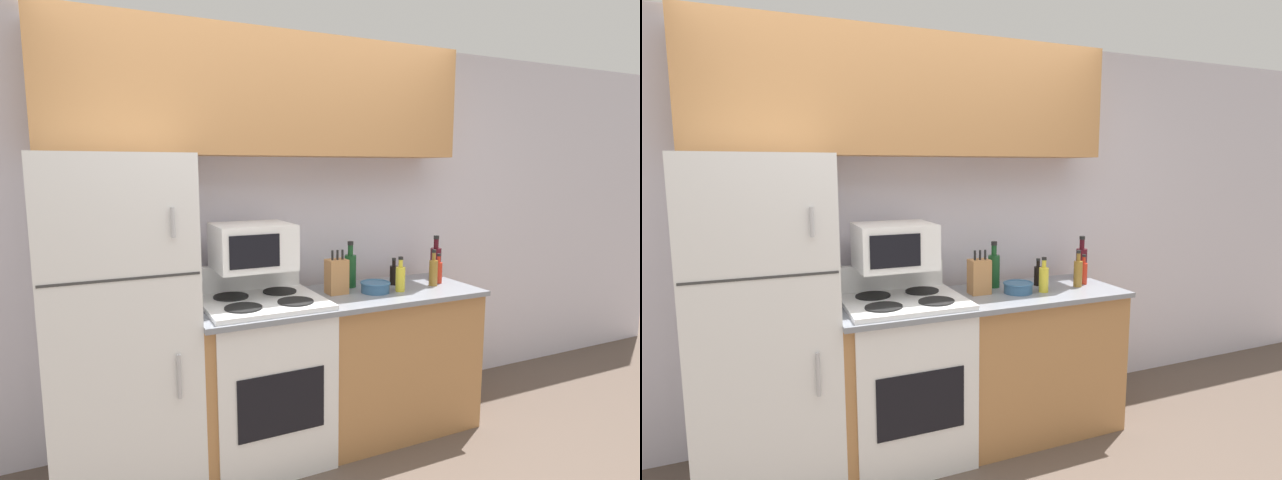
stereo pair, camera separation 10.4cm
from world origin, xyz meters
The scene contains 15 objects.
ground_plane centered at (0.00, 0.00, 0.00)m, with size 12.00×12.00×0.00m, color brown.
wall_back centered at (0.00, 0.74, 1.27)m, with size 8.00×0.05×2.55m.
lower_cabinets centered at (0.35, 0.29, 0.47)m, with size 1.79×0.62×0.93m.
refrigerator centered at (-0.90, 0.35, 0.89)m, with size 0.71×0.73×1.77m.
upper_cabinets centered at (0.00, 0.55, 2.12)m, with size 2.50×0.34×0.70m.
stove centered at (-0.15, 0.28, 0.50)m, with size 0.68×0.60×1.12m.
microwave centered at (-0.17, 0.38, 1.25)m, with size 0.44×0.37×0.26m.
knife_block centered at (0.34, 0.32, 1.04)m, with size 0.12×0.10×0.27m.
bowl centered at (0.57, 0.24, 0.97)m, with size 0.19×0.19×0.07m.
bottle_cooking_spray centered at (0.73, 0.20, 1.02)m, with size 0.06×0.06×0.22m.
bottle_soy_sauce centered at (0.79, 0.37, 1.00)m, with size 0.05×0.05×0.18m.
bottle_wine_green centered at (0.50, 0.43, 1.05)m, with size 0.08×0.08×0.30m.
bottle_hot_sauce centered at (1.09, 0.28, 1.01)m, with size 0.05×0.05×0.20m.
bottle_wine_red centered at (1.18, 0.43, 1.05)m, with size 0.08×0.08×0.30m.
bottle_vinegar centered at (1.01, 0.24, 1.03)m, with size 0.06×0.06×0.24m.
Camera 1 is at (-1.02, -2.36, 1.70)m, focal length 28.00 mm.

